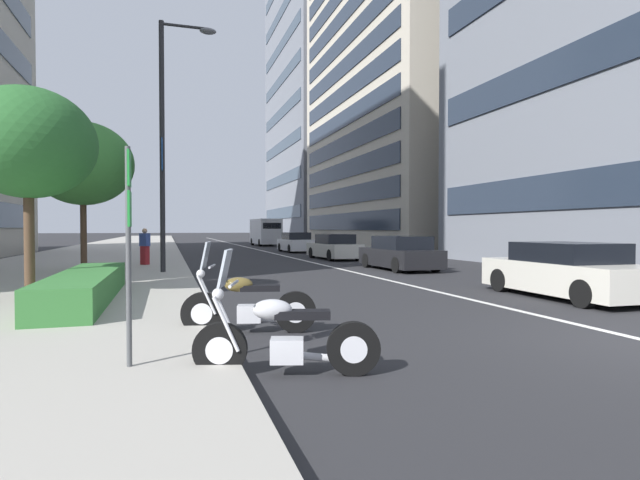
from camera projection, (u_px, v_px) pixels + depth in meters
The scene contains 17 objects.
sidewalk_right_plaza at pixel (109, 253), 32.79m from camera, with size 160.00×9.07×0.15m, color #A39E93.
lane_centre_stripe at pixel (256, 249), 40.71m from camera, with size 110.00×0.16×0.01m, color silver.
motorcycle_far_end_row at pixel (283, 338), 5.74m from camera, with size 0.81×2.12×1.47m.
motorcycle_mid_row at pixel (247, 306), 8.08m from camera, with size 0.73×2.16×1.50m.
car_mid_block_traffic at pixel (567, 272), 12.25m from camera, with size 4.43×2.03×1.36m.
car_lead_in_lane at pixel (400, 254), 20.58m from camera, with size 4.40×1.96×1.40m.
car_approaching_light at pixel (334, 248), 27.66m from camera, with size 4.66×1.96×1.40m.
car_following_behind at pixel (296, 243), 35.99m from camera, with size 4.19×1.94×1.43m.
delivery_van_ahead at pixel (265, 231), 49.50m from camera, with size 5.75×2.28×2.65m.
parking_sign_by_curb at pixel (129, 229), 5.57m from camera, with size 0.32×0.06×2.48m.
street_lamp_with_banners at pixel (169, 127), 17.79m from camera, with size 1.26×2.01×8.95m.
clipped_hedge_bed at pixel (86, 286), 10.81m from camera, with size 6.33×1.10×0.61m, color #337033.
street_tree_by_lamp_post at pixel (28, 143), 11.14m from camera, with size 2.93×2.93×4.73m.
street_tree_mid_sidewalk at pixel (83, 164), 17.99m from camera, with size 3.55×3.55×5.43m.
pedestrian_on_plaza at pixel (145, 246), 21.45m from camera, with size 0.46×0.47×1.57m.
office_tower_far_left_down_avenue at pixel (434, 91), 46.70m from camera, with size 24.82×18.10×29.28m.
office_tower_near_left at pixel (345, 73), 71.03m from camera, with size 23.41×18.72×48.10m.
Camera 1 is at (-5.42, 6.96, 1.71)m, focal length 27.87 mm.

